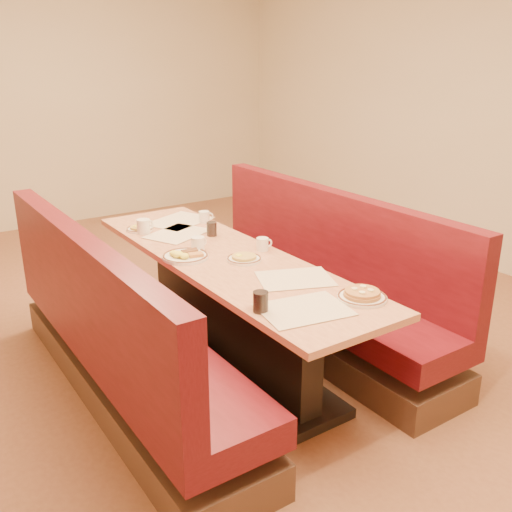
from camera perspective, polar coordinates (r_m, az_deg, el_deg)
ground at (r=3.87m, az=-2.88°, el=-10.54°), size 8.00×8.00×0.00m
room_envelope at (r=3.35m, az=-3.46°, el=19.40°), size 6.04×8.04×2.82m
diner_table at (r=3.70m, az=-2.98°, el=-5.51°), size 0.70×2.50×0.75m
booth_left at (r=3.42m, az=-13.61°, el=-8.46°), size 0.55×2.50×1.05m
booth_right at (r=4.09m, az=5.82°, el=-3.22°), size 0.55×2.50×1.05m
placemat_near_left at (r=2.82m, az=4.82°, el=-5.34°), size 0.48×0.39×0.00m
placemat_near_right at (r=3.19m, az=3.92°, el=-2.27°), size 0.49×0.43×0.00m
placemat_far_left at (r=4.03m, az=-7.85°, el=2.25°), size 0.51×0.46×0.00m
placemat_far_right at (r=4.34m, az=-7.68°, el=3.50°), size 0.55×0.49×0.00m
pancake_plate at (r=2.98m, az=10.56°, el=-3.90°), size 0.25×0.25×0.06m
eggs_plate at (r=3.53m, az=-7.12°, el=0.04°), size 0.29×0.29×0.06m
extra_plate_mid at (r=3.47m, az=-1.21°, el=-0.23°), size 0.21×0.21×0.04m
extra_plate_far at (r=4.16m, az=-11.56°, el=2.71°), size 0.19×0.19×0.04m
coffee_mug_a at (r=3.64m, az=0.69°, el=1.22°), size 0.11×0.08×0.08m
coffee_mug_b at (r=3.65m, az=-5.79°, el=1.25°), size 0.12×0.09×0.09m
coffee_mug_c at (r=4.28m, az=-5.17°, el=3.94°), size 0.11×0.08×0.09m
coffee_mug_d at (r=4.07m, az=-11.14°, el=2.97°), size 0.13×0.09×0.10m
soda_tumbler_near at (r=2.77m, az=0.46°, el=-4.60°), size 0.08×0.08×0.10m
soda_tumbler_mid at (r=3.96m, az=-4.45°, el=2.72°), size 0.07×0.07×0.10m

